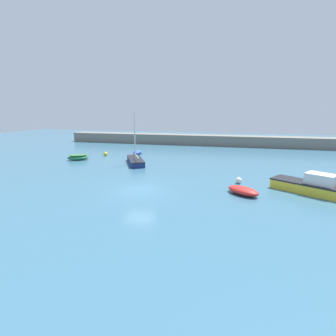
% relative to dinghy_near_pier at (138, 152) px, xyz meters
% --- Properties ---
extents(ground_plane, '(120.00, 120.00, 0.20)m').
position_rel_dinghy_near_pier_xyz_m(ground_plane, '(6.94, -17.39, -0.39)').
color(ground_plane, '#38667F').
extents(harbor_breakwater, '(52.39, 3.47, 1.91)m').
position_rel_dinghy_near_pier_xyz_m(harbor_breakwater, '(6.94, 13.73, 0.66)').
color(harbor_breakwater, slate).
rests_on(harbor_breakwater, ground_plane).
extents(dinghy_near_pier, '(1.29, 2.45, 0.58)m').
position_rel_dinghy_near_pier_xyz_m(dinghy_near_pier, '(0.00, 0.00, 0.00)').
color(dinghy_near_pier, '#2D56B7').
rests_on(dinghy_near_pier, ground_plane).
extents(open_tender_yellow, '(3.03, 2.83, 0.63)m').
position_rel_dinghy_near_pier_xyz_m(open_tender_yellow, '(15.33, -16.33, 0.02)').
color(open_tender_yellow, red).
rests_on(open_tender_yellow, ground_plane).
extents(rowboat_with_red_cover, '(3.10, 2.76, 0.77)m').
position_rel_dinghy_near_pier_xyz_m(rowboat_with_red_cover, '(-6.00, -6.60, 0.10)').
color(rowboat_with_red_cover, '#287A4C').
rests_on(rowboat_with_red_cover, ground_plane).
extents(motorboat_grey_hull, '(6.46, 5.09, 1.70)m').
position_rel_dinghy_near_pier_xyz_m(motorboat_grey_hull, '(20.86, -14.62, 0.30)').
color(motorboat_grey_hull, yellow).
rests_on(motorboat_grey_hull, ground_plane).
extents(sailboat_tall_mast, '(4.18, 5.83, 6.28)m').
position_rel_dinghy_near_pier_xyz_m(sailboat_tall_mast, '(2.45, -7.03, 0.11)').
color(sailboat_tall_mast, navy).
rests_on(sailboat_tall_mast, ground_plane).
extents(mooring_buoy_yellow, '(0.57, 0.57, 0.57)m').
position_rel_dinghy_near_pier_xyz_m(mooring_buoy_yellow, '(-4.07, -2.60, -0.00)').
color(mooring_buoy_yellow, yellow).
rests_on(mooring_buoy_yellow, ground_plane).
extents(mooring_buoy_white, '(0.56, 0.56, 0.56)m').
position_rel_dinghy_near_pier_xyz_m(mooring_buoy_white, '(14.98, -13.11, -0.01)').
color(mooring_buoy_white, white).
rests_on(mooring_buoy_white, ground_plane).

